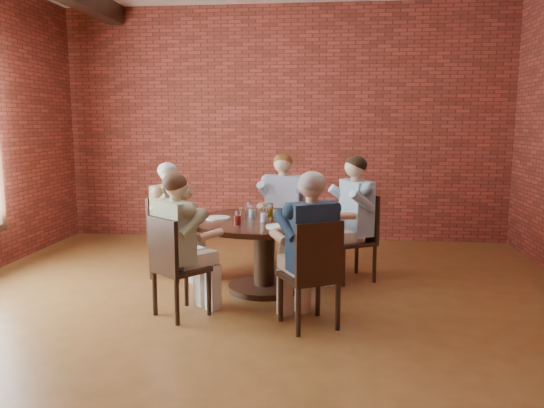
# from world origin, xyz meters

# --- Properties ---
(floor) EXTENTS (7.00, 7.00, 0.00)m
(floor) POSITION_xyz_m (0.00, 0.00, 0.00)
(floor) COLOR brown
(floor) RESTS_ON ground
(wall_back) EXTENTS (7.00, 0.00, 7.00)m
(wall_back) POSITION_xyz_m (0.00, 3.50, 1.70)
(wall_back) COLOR maroon
(wall_back) RESTS_ON ground
(dining_table) EXTENTS (1.49, 1.49, 0.75)m
(dining_table) POSITION_xyz_m (0.01, 0.97, 0.53)
(dining_table) COLOR black
(dining_table) RESTS_ON floor
(chair_a) EXTENTS (0.60, 0.60, 0.96)m
(chair_a) POSITION_xyz_m (1.00, 1.48, 0.52)
(chair_a) COLOR black
(chair_a) RESTS_ON floor
(diner_a) EXTENTS (0.85, 0.80, 1.37)m
(diner_a) POSITION_xyz_m (0.92, 1.44, 0.68)
(diner_a) COLOR teal
(diner_a) RESTS_ON floor
(chair_b) EXTENTS (0.48, 0.48, 0.95)m
(chair_b) POSITION_xyz_m (0.12, 2.06, 0.51)
(chair_b) COLOR black
(chair_b) RESTS_ON floor
(diner_b) EXTENTS (0.61, 0.72, 1.36)m
(diner_b) POSITION_xyz_m (0.11, 1.97, 0.68)
(diner_b) COLOR #98A3C2
(diner_b) RESTS_ON floor
(chair_c) EXTENTS (0.51, 0.51, 0.91)m
(chair_c) POSITION_xyz_m (-1.14, 1.35, 0.50)
(chair_c) COLOR black
(chair_c) RESTS_ON floor
(diner_c) EXTENTS (0.74, 0.67, 1.29)m
(diner_c) POSITION_xyz_m (-1.06, 1.33, 0.64)
(diner_c) COLOR brown
(diner_c) RESTS_ON floor
(chair_d) EXTENTS (0.57, 0.57, 0.91)m
(chair_d) POSITION_xyz_m (-0.69, 0.11, 0.50)
(chair_d) COLOR black
(chair_d) RESTS_ON floor
(diner_d) EXTENTS (0.78, 0.80, 1.29)m
(diner_d) POSITION_xyz_m (-0.64, 0.17, 0.65)
(diner_d) COLOR tan
(diner_d) RESTS_ON floor
(chair_e) EXTENTS (0.58, 0.58, 0.94)m
(chair_e) POSITION_xyz_m (0.55, -0.04, 0.51)
(chair_e) COLOR black
(chair_e) RESTS_ON floor
(diner_e) EXTENTS (0.77, 0.82, 1.33)m
(diner_e) POSITION_xyz_m (0.51, 0.04, 0.67)
(diner_e) COLOR #162840
(diner_e) RESTS_ON floor
(plate_a) EXTENTS (0.26, 0.26, 0.01)m
(plate_a) POSITION_xyz_m (0.47, 1.15, 0.76)
(plate_a) COLOR white
(plate_a) RESTS_ON dining_table
(plate_b) EXTENTS (0.26, 0.26, 0.01)m
(plate_b) POSITION_xyz_m (0.10, 1.35, 0.76)
(plate_b) COLOR white
(plate_b) RESTS_ON dining_table
(plate_c) EXTENTS (0.26, 0.26, 0.01)m
(plate_c) POSITION_xyz_m (-0.47, 0.95, 0.76)
(plate_c) COLOR white
(plate_c) RESTS_ON dining_table
(plate_d) EXTENTS (0.26, 0.26, 0.01)m
(plate_d) POSITION_xyz_m (0.21, 0.57, 0.76)
(plate_d) COLOR white
(plate_d) RESTS_ON dining_table
(glass_a) EXTENTS (0.07, 0.07, 0.14)m
(glass_a) POSITION_xyz_m (0.30, 0.99, 0.82)
(glass_a) COLOR white
(glass_a) RESTS_ON dining_table
(glass_b) EXTENTS (0.07, 0.07, 0.14)m
(glass_b) POSITION_xyz_m (0.06, 1.14, 0.82)
(glass_b) COLOR white
(glass_b) RESTS_ON dining_table
(glass_c) EXTENTS (0.07, 0.07, 0.14)m
(glass_c) POSITION_xyz_m (-0.17, 1.21, 0.82)
(glass_c) COLOR white
(glass_c) RESTS_ON dining_table
(glass_d) EXTENTS (0.07, 0.07, 0.14)m
(glass_d) POSITION_xyz_m (-0.12, 1.03, 0.82)
(glass_d) COLOR white
(glass_d) RESTS_ON dining_table
(glass_e) EXTENTS (0.07, 0.07, 0.14)m
(glass_e) POSITION_xyz_m (-0.19, 0.91, 0.82)
(glass_e) COLOR white
(glass_e) RESTS_ON dining_table
(glass_f) EXTENTS (0.07, 0.07, 0.14)m
(glass_f) POSITION_xyz_m (-0.20, 0.65, 0.82)
(glass_f) COLOR white
(glass_f) RESTS_ON dining_table
(glass_g) EXTENTS (0.07, 0.07, 0.14)m
(glass_g) POSITION_xyz_m (0.03, 0.83, 0.82)
(glass_g) COLOR white
(glass_g) RESTS_ON dining_table
(smartphone) EXTENTS (0.09, 0.16, 0.01)m
(smartphone) POSITION_xyz_m (0.28, 0.66, 0.75)
(smartphone) COLOR black
(smartphone) RESTS_ON dining_table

